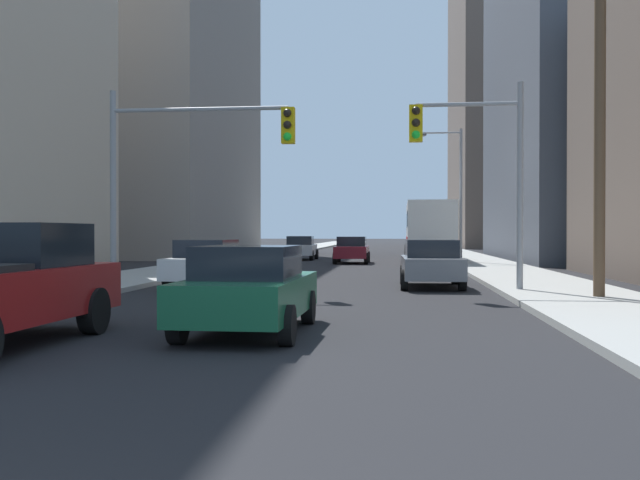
% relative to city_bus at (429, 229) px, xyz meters
% --- Properties ---
extents(sidewalk_left, '(3.62, 160.00, 0.15)m').
position_rel_city_bus_xyz_m(sidewalk_left, '(-11.55, 10.39, -1.85)').
color(sidewalk_left, '#9E9E99').
rests_on(sidewalk_left, ground).
extents(sidewalk_right, '(3.62, 160.00, 0.15)m').
position_rel_city_bus_xyz_m(sidewalk_right, '(2.81, 10.39, -1.85)').
color(sidewalk_right, '#9E9E99').
rests_on(sidewalk_right, ground).
extents(city_bus, '(2.67, 11.52, 3.40)m').
position_rel_city_bus_xyz_m(city_bus, '(0.00, 0.00, 0.00)').
color(city_bus, silver).
rests_on(city_bus, ground).
extents(sedan_green, '(1.95, 4.24, 1.52)m').
position_rel_city_bus_xyz_m(sedan_green, '(-4.42, -29.50, -1.16)').
color(sedan_green, '#195938').
rests_on(sedan_green, ground).
extents(sedan_white, '(1.96, 4.27, 1.52)m').
position_rel_city_bus_xyz_m(sedan_white, '(-7.85, -19.45, -1.16)').
color(sedan_white, white).
rests_on(sedan_white, ground).
extents(sedan_grey, '(1.95, 4.24, 1.52)m').
position_rel_city_bus_xyz_m(sedan_grey, '(-0.77, -18.70, -1.16)').
color(sedan_grey, slate).
rests_on(sedan_grey, ground).
extents(sedan_maroon, '(1.95, 4.20, 1.52)m').
position_rel_city_bus_xyz_m(sedan_maroon, '(-4.38, -1.09, -1.16)').
color(sedan_maroon, maroon).
rests_on(sedan_maroon, ground).
extents(sedan_silver, '(1.95, 4.26, 1.52)m').
position_rel_city_bus_xyz_m(sedan_silver, '(-7.98, 3.81, -1.16)').
color(sedan_silver, '#B7BABF').
rests_on(sedan_silver, ground).
extents(traffic_signal_near_left, '(5.60, 0.44, 6.00)m').
position_rel_city_bus_xyz_m(traffic_signal_near_left, '(-7.89, -21.01, 2.20)').
color(traffic_signal_near_left, gray).
rests_on(traffic_signal_near_left, ground).
extents(traffic_signal_near_right, '(3.21, 0.44, 6.00)m').
position_rel_city_bus_xyz_m(traffic_signal_near_right, '(0.26, -21.01, 2.09)').
color(traffic_signal_near_right, gray).
rests_on(traffic_signal_near_right, ground).
extents(utility_pole_right, '(2.20, 0.28, 10.25)m').
position_rel_city_bus_xyz_m(utility_pole_right, '(3.17, -23.18, 3.47)').
color(utility_pole_right, brown).
rests_on(utility_pole_right, ground).
extents(street_lamp_right, '(2.52, 0.32, 7.50)m').
position_rel_city_bus_xyz_m(street_lamp_right, '(1.29, -1.48, 2.62)').
color(street_lamp_right, gray).
rests_on(street_lamp_right, ground).
extents(building_left_mid_office, '(24.81, 22.62, 26.64)m').
position_rel_city_bus_xyz_m(building_left_mid_office, '(-26.67, 11.68, 11.39)').
color(building_left_mid_office, gray).
rests_on(building_left_mid_office, ground).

